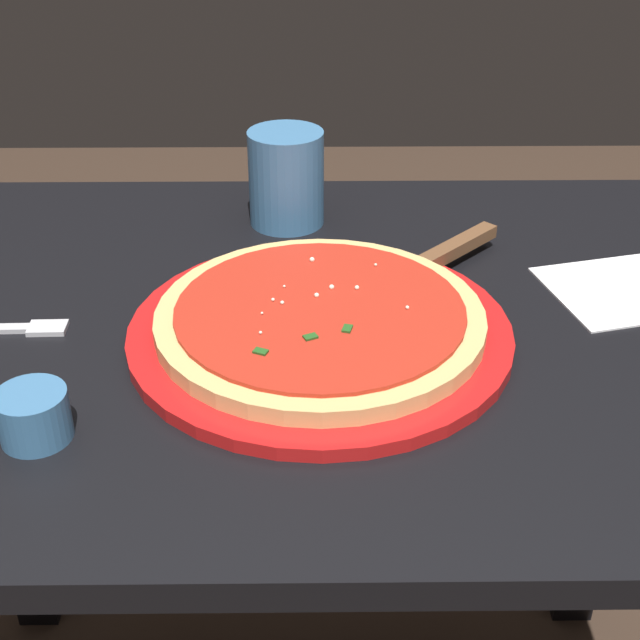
# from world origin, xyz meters

# --- Properties ---
(restaurant_table) EXTENTS (1.02, 0.68, 0.74)m
(restaurant_table) POSITION_xyz_m (0.00, 0.00, 0.59)
(restaurant_table) COLOR black
(restaurant_table) RESTS_ON ground_plane
(serving_plate) EXTENTS (0.36, 0.36, 0.01)m
(serving_plate) POSITION_xyz_m (0.02, -0.04, 0.75)
(serving_plate) COLOR red
(serving_plate) RESTS_ON restaurant_table
(pizza) EXTENTS (0.31, 0.31, 0.02)m
(pizza) POSITION_xyz_m (0.02, -0.04, 0.76)
(pizza) COLOR #DBB26B
(pizza) RESTS_ON serving_plate
(pizza_server) EXTENTS (0.19, 0.19, 0.01)m
(pizza_server) POSITION_xyz_m (0.14, 0.08, 0.76)
(pizza_server) COLOR silver
(pizza_server) RESTS_ON serving_plate
(cup_tall_drink) EXTENTS (0.09, 0.09, 0.11)m
(cup_tall_drink) POSITION_xyz_m (-0.02, 0.22, 0.80)
(cup_tall_drink) COLOR teal
(cup_tall_drink) RESTS_ON restaurant_table
(cup_small_sauce) EXTENTS (0.06, 0.06, 0.04)m
(cup_small_sauce) POSITION_xyz_m (-0.21, -0.19, 0.76)
(cup_small_sauce) COLOR teal
(cup_small_sauce) RESTS_ON restaurant_table
(napkin_folded_right) EXTENTS (0.18, 0.17, 0.00)m
(napkin_folded_right) POSITION_xyz_m (0.33, 0.04, 0.74)
(napkin_folded_right) COLOR white
(napkin_folded_right) RESTS_ON restaurant_table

